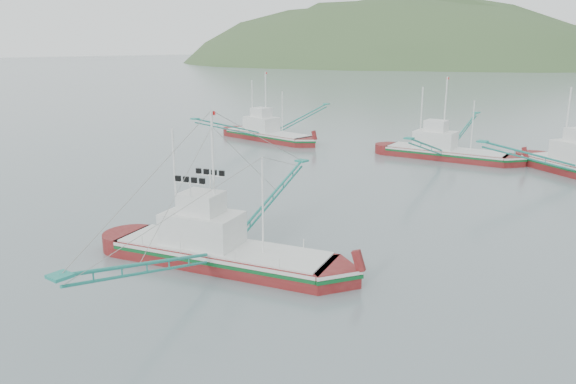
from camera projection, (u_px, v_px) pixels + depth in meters
The scene contains 5 objects.
ground at pixel (230, 260), 35.57m from camera, with size 1200.00×1200.00×0.00m, color slate.
main_boat at pixel (220, 235), 34.37m from camera, with size 14.49×24.95×10.27m.
bg_boat_far at pixel (445, 147), 66.81m from camera, with size 14.48×25.63×10.40m.
bg_boat_left at pixel (267, 130), 80.01m from camera, with size 14.42×25.47×10.34m.
headland_left at pixel (389, 63), 417.38m from camera, with size 448.00×308.00×210.00m, color #3B572C.
Camera 1 is at (23.34, -24.06, 13.19)m, focal length 35.00 mm.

